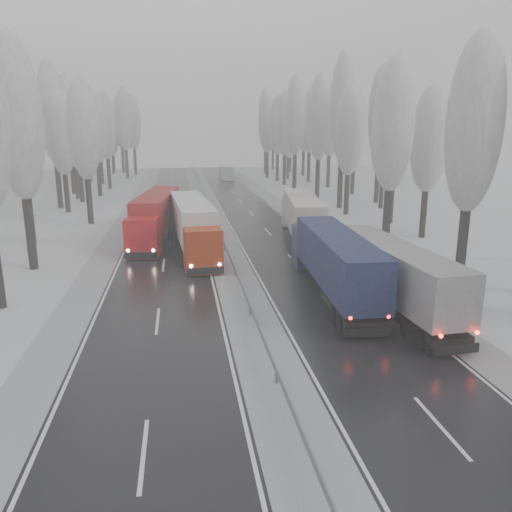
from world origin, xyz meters
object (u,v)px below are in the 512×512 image
object	(u,v)px
truck_cream_box	(301,214)
box_truck_distant	(226,173)
truck_red_red	(155,214)
truck_grey_tarp	(384,268)
truck_blue_box	(332,258)
truck_red_white	(193,223)

from	to	relation	value
truck_cream_box	box_truck_distant	size ratio (longest dim) A/B	2.15
truck_red_red	truck_grey_tarp	bearing A→B (deg)	-49.13
truck_blue_box	truck_red_white	bearing A→B (deg)	126.00
truck_blue_box	box_truck_distant	size ratio (longest dim) A/B	2.09
truck_blue_box	truck_red_red	xyz separation A→B (m)	(-11.92, 18.51, 0.12)
truck_red_red	truck_blue_box	bearing A→B (deg)	-50.64
truck_grey_tarp	truck_cream_box	bearing A→B (deg)	87.60
truck_red_white	truck_red_red	bearing A→B (deg)	118.27
box_truck_distant	truck_red_white	bearing A→B (deg)	-98.65
truck_grey_tarp	truck_red_red	distance (m)	25.49
truck_blue_box	truck_cream_box	world-z (taller)	truck_cream_box
truck_cream_box	box_truck_distant	distance (m)	60.75
truck_grey_tarp	truck_blue_box	size ratio (longest dim) A/B	0.96
truck_blue_box	box_truck_distant	distance (m)	77.58
truck_grey_tarp	box_truck_distant	bearing A→B (deg)	87.89
truck_grey_tarp	truck_cream_box	size ratio (longest dim) A/B	0.93
truck_blue_box	truck_red_red	bearing A→B (deg)	125.91
box_truck_distant	truck_red_red	bearing A→B (deg)	-102.58
truck_blue_box	truck_cream_box	xyz separation A→B (m)	(2.05, 16.86, 0.07)
box_truck_distant	truck_red_white	distance (m)	65.06
truck_red_white	truck_red_red	world-z (taller)	truck_red_white
truck_grey_tarp	truck_red_red	bearing A→B (deg)	120.74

